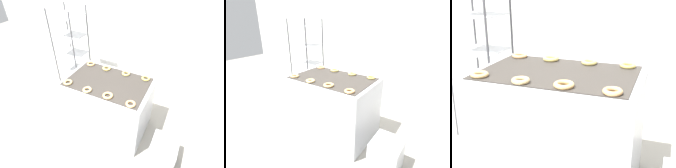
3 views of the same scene
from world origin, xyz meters
The scene contains 11 objects.
wall_back centered at (0.00, 2.12, 1.40)m, with size 8.00×0.05×2.80m.
fryer_machine centered at (0.00, 0.69, 0.49)m, with size 1.35×0.89×0.97m.
baking_rack_cart centered at (-1.08, 1.25, 0.93)m, with size 0.50×0.51×1.84m.
donut_near_left centered at (-0.52, 0.39, 0.99)m, with size 0.14×0.14×0.03m, color tan.
donut_near_midleft centered at (-0.16, 0.36, 0.99)m, with size 0.13×0.13×0.03m, color tan.
donut_near_midright centered at (0.16, 0.38, 0.99)m, with size 0.15×0.15×0.03m, color #E8B069.
donut_near_right centered at (0.51, 0.37, 0.99)m, with size 0.13×0.13×0.03m, color #E3A766.
donut_far_left centered at (-0.50, 1.02, 0.99)m, with size 0.14×0.14×0.03m, color #ECAC6A.
donut_far_midleft centered at (-0.18, 1.00, 0.99)m, with size 0.14×0.14×0.04m, color #D9BE62.
donut_far_midright centered at (0.18, 1.00, 0.99)m, with size 0.14×0.14×0.03m, color #D5BD63.
donut_far_right centered at (0.51, 1.02, 0.99)m, with size 0.13×0.13×0.03m, color #DBBD5A.
Camera 3 is at (0.84, -1.54, 1.71)m, focal length 50.00 mm.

